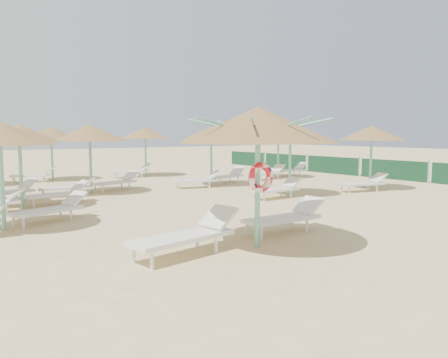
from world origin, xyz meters
TOP-DOWN VIEW (x-y plane):
  - ground at (0.00, 0.00)m, footprint 120.00×120.00m
  - main_palapa at (-0.37, -0.26)m, footprint 3.25×3.25m
  - lounger_main_a at (-1.85, 0.06)m, footprint 2.42×1.05m
  - lounger_main_b at (1.10, 0.39)m, footprint 2.16×0.69m
  - palapa_field at (1.02, 10.22)m, footprint 19.89×14.33m
  - windbreak_fence at (14.00, 9.96)m, footprint 0.08×19.84m

SIDE VIEW (x-z plane):
  - ground at x=0.00m, z-range 0.00..0.00m
  - lounger_main_b at x=1.10m, z-range -0.02..0.76m
  - lounger_main_a at x=-1.85m, z-range -0.02..0.83m
  - windbreak_fence at x=14.00m, z-range -0.05..1.05m
  - palapa_field at x=1.02m, z-range 0.94..3.66m
  - main_palapa at x=-0.37m, z-range 1.08..4.00m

